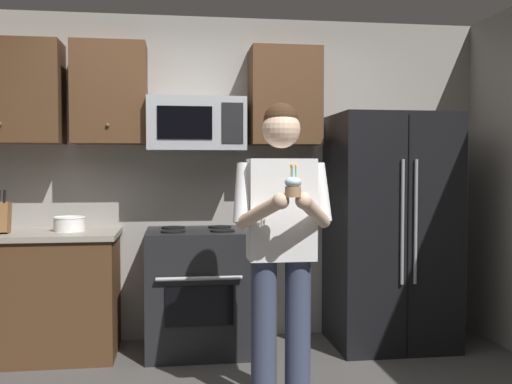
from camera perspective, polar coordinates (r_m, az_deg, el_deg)
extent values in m
cube|color=gray|center=(4.76, -4.20, 1.33)|extent=(4.40, 0.10, 2.60)
cube|color=black|center=(4.46, -5.79, -9.63)|extent=(0.76, 0.66, 0.92)
cube|color=black|center=(4.14, -5.61, -11.14)|extent=(0.48, 0.01, 0.28)
cylinder|color=#99999E|center=(4.07, -5.61, -8.48)|extent=(0.60, 0.03, 0.03)
cylinder|color=black|center=(4.24, -8.18, -3.88)|extent=(0.18, 0.18, 0.01)
cylinder|color=black|center=(4.26, -3.32, -3.84)|extent=(0.18, 0.18, 0.01)
cylinder|color=black|center=(4.52, -8.16, -3.49)|extent=(0.18, 0.18, 0.01)
cylinder|color=black|center=(4.53, -3.60, -3.46)|extent=(0.18, 0.18, 0.01)
cube|color=#9EA0A5|center=(4.49, -5.91, 6.63)|extent=(0.74, 0.40, 0.40)
cube|color=black|center=(4.28, -7.03, 6.82)|extent=(0.40, 0.01, 0.24)
cube|color=black|center=(4.31, -2.33, 6.82)|extent=(0.16, 0.01, 0.30)
cube|color=black|center=(4.65, 13.05, -3.69)|extent=(0.90, 0.72, 1.80)
cylinder|color=gray|center=(4.27, 14.24, -2.88)|extent=(0.02, 0.02, 0.90)
cylinder|color=gray|center=(4.31, 15.47, -2.85)|extent=(0.02, 0.02, 0.90)
cube|color=black|center=(4.31, 14.79, -4.18)|extent=(0.01, 0.01, 1.74)
cube|color=#4C301C|center=(4.73, -23.39, 9.03)|extent=(0.80, 0.34, 0.76)
sphere|color=brown|center=(4.53, -23.94, 6.14)|extent=(0.03, 0.03, 0.03)
cube|color=#4C301C|center=(4.59, -14.20, 9.36)|extent=(0.55, 0.34, 0.76)
sphere|color=brown|center=(4.39, -14.42, 6.40)|extent=(0.03, 0.03, 0.03)
cube|color=#4C301C|center=(4.64, 2.84, 9.35)|extent=(0.55, 0.34, 0.76)
sphere|color=brown|center=(4.44, 3.27, 6.42)|extent=(0.03, 0.03, 0.03)
cube|color=#4C301C|center=(4.62, -22.36, -9.62)|extent=(1.40, 0.62, 0.88)
cube|color=gray|center=(4.55, -22.45, -3.94)|extent=(1.44, 0.66, 0.04)
cylinder|color=black|center=(4.48, -23.55, -0.40)|extent=(0.02, 0.04, 0.09)
cylinder|color=white|center=(4.50, -17.92, -3.04)|extent=(0.22, 0.22, 0.10)
torus|color=white|center=(4.50, -17.93, -2.40)|extent=(0.23, 0.23, 0.01)
cylinder|color=#383F59|center=(3.44, 0.78, -13.78)|extent=(0.15, 0.15, 0.86)
cylinder|color=#383F59|center=(3.47, 4.13, -13.62)|extent=(0.15, 0.15, 0.86)
cube|color=white|center=(3.33, 2.49, -1.71)|extent=(0.38, 0.22, 0.58)
sphere|color=beige|center=(3.33, 2.50, 6.22)|extent=(0.22, 0.22, 0.22)
sphere|color=#382314|center=(3.34, 2.47, 7.07)|extent=(0.20, 0.20, 0.20)
cylinder|color=white|center=(3.26, -1.31, -0.12)|extent=(0.15, 0.18, 0.35)
cylinder|color=beige|center=(3.12, 0.40, -2.01)|extent=(0.26, 0.33, 0.21)
sphere|color=beige|center=(3.00, 2.47, -0.87)|extent=(0.09, 0.09, 0.09)
cylinder|color=white|center=(3.34, 6.38, -0.07)|extent=(0.15, 0.18, 0.35)
cylinder|color=beige|center=(3.17, 5.77, -1.94)|extent=(0.26, 0.33, 0.21)
sphere|color=beige|center=(3.02, 4.70, -0.85)|extent=(0.09, 0.09, 0.09)
cylinder|color=#A87F56|center=(2.99, 3.67, 0.02)|extent=(0.08, 0.08, 0.06)
ellipsoid|color=silver|center=(2.99, 3.67, 0.97)|extent=(0.09, 0.09, 0.06)
cylinder|color=#4CBF66|center=(2.99, 3.95, 1.88)|extent=(0.01, 0.01, 0.06)
ellipsoid|color=#FFD159|center=(2.99, 3.95, 2.60)|extent=(0.01, 0.01, 0.02)
cylinder|color=#F2D84C|center=(3.00, 3.49, 1.88)|extent=(0.01, 0.01, 0.06)
ellipsoid|color=#FFD159|center=(3.00, 3.49, 2.60)|extent=(0.01, 0.01, 0.02)
cylinder|color=#4C7FE5|center=(2.97, 3.58, 1.88)|extent=(0.01, 0.01, 0.06)
ellipsoid|color=#FFD159|center=(2.97, 3.58, 2.60)|extent=(0.01, 0.01, 0.02)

